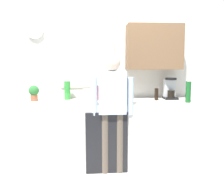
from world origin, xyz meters
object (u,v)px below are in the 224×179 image
at_px(coffee_maker, 170,89).
at_px(bottle_clear_soda, 67,90).
at_px(bottle_green_wine, 188,92).
at_px(bottle_red_vinegar, 98,93).
at_px(bottle_dark_sauce, 156,94).
at_px(potted_plant, 34,92).
at_px(cup_white_mug, 58,99).
at_px(person_at_sink, 112,104).
at_px(storage_canister, 89,95).

height_order(coffee_maker, bottle_clear_soda, coffee_maker).
height_order(bottle_green_wine, bottle_red_vinegar, bottle_green_wine).
distance_m(bottle_red_vinegar, bottle_dark_sauce, 0.87).
height_order(bottle_green_wine, potted_plant, bottle_green_wine).
bearing_deg(cup_white_mug, person_at_sink, -20.69).
height_order(bottle_green_wine, storage_canister, bottle_green_wine).
distance_m(cup_white_mug, storage_canister, 0.45).
relative_size(cup_white_mug, potted_plant, 0.41).
bearing_deg(bottle_clear_soda, storage_canister, -22.66).
bearing_deg(bottle_dark_sauce, bottle_clear_soda, 173.12).
bearing_deg(storage_canister, bottle_red_vinegar, 15.14).
bearing_deg(storage_canister, cup_white_mug, -165.23).
xyz_separation_m(potted_plant, storage_canister, (0.80, -0.04, -0.05)).
distance_m(bottle_green_wine, bottle_red_vinegar, 1.30).
height_order(bottle_dark_sauce, person_at_sink, person_at_sink).
bearing_deg(storage_canister, coffee_maker, 3.80).
distance_m(coffee_maker, storage_canister, 1.27).
bearing_deg(coffee_maker, potted_plant, -178.72).
xyz_separation_m(bottle_clear_soda, bottle_red_vinegar, (0.47, -0.10, -0.03)).
bearing_deg(bottle_green_wine, cup_white_mug, 175.34).
xyz_separation_m(cup_white_mug, potted_plant, (-0.36, 0.15, 0.08)).
distance_m(bottle_red_vinegar, storage_canister, 0.16).
height_order(bottle_dark_sauce, cup_white_mug, bottle_dark_sauce).
height_order(bottle_clear_soda, person_at_sink, person_at_sink).
bearing_deg(bottle_dark_sauce, coffee_maker, 24.31).
bearing_deg(bottle_green_wine, bottle_clear_soda, 166.99).
height_order(coffee_maker, bottle_green_wine, coffee_maker).
xyz_separation_m(coffee_maker, bottle_dark_sauce, (-0.24, -0.11, -0.06)).
bearing_deg(bottle_red_vinegar, storage_canister, -164.86).
relative_size(cup_white_mug, person_at_sink, 0.06).
distance_m(bottle_dark_sauce, cup_white_mug, 1.46).
relative_size(potted_plant, storage_canister, 1.35).
bearing_deg(potted_plant, coffee_maker, 1.28).
distance_m(bottle_red_vinegar, cup_white_mug, 0.61).
height_order(storage_canister, person_at_sink, person_at_sink).
bearing_deg(bottle_clear_soda, bottle_dark_sauce, -6.88).
bearing_deg(bottle_red_vinegar, potted_plant, -179.85).
bearing_deg(bottle_clear_soda, bottle_red_vinegar, -11.41).
bearing_deg(bottle_dark_sauce, cup_white_mug, -176.52).
bearing_deg(bottle_green_wine, bottle_dark_sauce, 148.69).
bearing_deg(bottle_green_wine, potted_plant, 172.20).
bearing_deg(potted_plant, bottle_red_vinegar, 0.15).
height_order(bottle_clear_soda, potted_plant, bottle_clear_soda).
height_order(bottle_clear_soda, bottle_red_vinegar, bottle_clear_soda).
bearing_deg(bottle_red_vinegar, bottle_clear_soda, 168.59).
distance_m(cup_white_mug, person_at_sink, 0.81).
xyz_separation_m(bottle_green_wine, bottle_dark_sauce, (-0.39, 0.24, -0.06)).
distance_m(coffee_maker, bottle_dark_sauce, 0.27).
distance_m(bottle_clear_soda, bottle_green_wine, 1.78).
distance_m(storage_canister, person_at_sink, 0.52).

